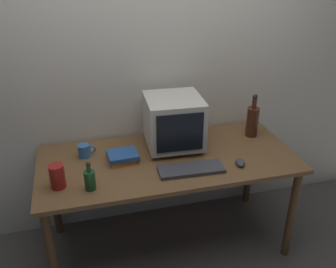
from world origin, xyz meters
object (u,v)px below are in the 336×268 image
at_px(book_stack, 122,156).
at_px(metal_canister, 57,176).
at_px(bottle_tall, 252,120).
at_px(mug, 85,151).
at_px(computer_mouse, 240,162).
at_px(keyboard, 191,169).
at_px(crt_monitor, 174,122).
at_px(bottle_short, 90,179).

height_order(book_stack, metal_canister, metal_canister).
xyz_separation_m(bottle_tall, mug, (-1.24, -0.01, -0.08)).
bearing_deg(computer_mouse, mug, 171.62).
relative_size(keyboard, computer_mouse, 4.20).
bearing_deg(keyboard, crt_monitor, 96.15).
bearing_deg(bottle_short, book_stack, 50.81).
relative_size(bottle_short, book_stack, 0.89).
xyz_separation_m(keyboard, metal_canister, (-0.82, 0.03, 0.06)).
xyz_separation_m(crt_monitor, keyboard, (0.02, -0.34, -0.18)).
xyz_separation_m(keyboard, bottle_short, (-0.63, -0.04, 0.06)).
bearing_deg(metal_canister, bottle_short, -20.27).
height_order(crt_monitor, keyboard, crt_monitor).
xyz_separation_m(bottle_short, mug, (-0.01, 0.39, -0.02)).
height_order(crt_monitor, bottle_tall, crt_monitor).
relative_size(keyboard, bottle_short, 2.28).
distance_m(crt_monitor, keyboard, 0.39).
distance_m(book_stack, metal_canister, 0.46).
height_order(keyboard, mug, mug).
relative_size(bottle_tall, metal_canister, 2.21).
relative_size(crt_monitor, bottle_short, 2.20).
relative_size(book_stack, metal_canister, 1.38).
distance_m(crt_monitor, metal_canister, 0.86).
distance_m(keyboard, mug, 0.74).
distance_m(mug, metal_canister, 0.37).
height_order(bottle_short, book_stack, bottle_short).
relative_size(bottle_tall, mug, 2.76).
relative_size(bottle_tall, book_stack, 1.60).
bearing_deg(bottle_tall, mug, -179.59).
distance_m(crt_monitor, bottle_tall, 0.62).
height_order(computer_mouse, bottle_short, bottle_short).
height_order(bottle_tall, book_stack, bottle_tall).
distance_m(bottle_tall, mug, 1.24).
xyz_separation_m(book_stack, metal_canister, (-0.41, -0.21, 0.04)).
height_order(computer_mouse, book_stack, book_stack).
height_order(computer_mouse, mug, mug).
xyz_separation_m(crt_monitor, book_stack, (-0.39, -0.10, -0.16)).
xyz_separation_m(computer_mouse, metal_canister, (-1.15, 0.04, 0.06)).
relative_size(computer_mouse, bottle_short, 0.54).
xyz_separation_m(computer_mouse, bottle_short, (-0.97, -0.03, 0.05)).
height_order(keyboard, book_stack, book_stack).
distance_m(crt_monitor, mug, 0.64).
distance_m(bottle_short, mug, 0.39).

